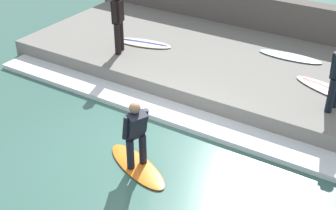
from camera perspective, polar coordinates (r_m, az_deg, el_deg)
The scene contains 10 objects.
ground_plane at distance 9.50m, azimuth -2.95°, elevation -6.03°, with size 28.00×28.00×0.00m, color #386056.
concrete_ledge at distance 12.49m, azimuth 7.95°, elevation 4.59°, with size 4.40×11.58×0.46m, color slate.
back_wall at distance 14.40m, azimuth 12.32°, elevation 9.97°, with size 0.50×12.15×1.46m, color #544F49.
wave_foam_crest at distance 10.54m, azimuth 1.85°, elevation -1.48°, with size 0.79×11.00×0.12m, color silver.
surfboard_riding at distance 9.16m, azimuth -3.78°, elevation -7.43°, with size 1.16×1.78×0.06m.
surfer_riding at distance 8.68m, azimuth -3.96°, elevation -3.25°, with size 0.49×0.48×1.39m.
surfboard_waiting_near at distance 11.30m, azimuth 19.66°, elevation 1.50°, with size 1.12×2.13×0.07m.
surfer_waiting_far at distance 12.42m, azimuth -6.11°, elevation 10.42°, with size 0.53×0.35×1.66m.
surfboard_waiting_far at distance 13.18m, azimuth -3.01°, elevation 7.55°, with size 0.83×1.71×0.07m.
surfboard_spare at distance 12.77m, azimuth 14.67°, elevation 5.74°, with size 0.55×1.70×0.06m.
Camera 1 is at (-6.17, -4.45, 5.69)m, focal length 50.00 mm.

